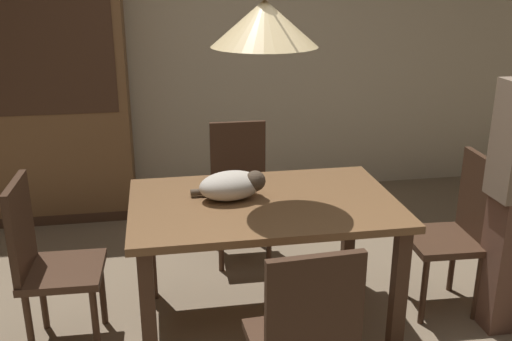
# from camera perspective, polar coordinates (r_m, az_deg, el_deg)

# --- Properties ---
(back_wall) EXTENTS (6.40, 0.10, 2.90)m
(back_wall) POSITION_cam_1_polar(r_m,az_deg,el_deg) (4.96, -4.00, 13.95)
(back_wall) COLOR beige
(back_wall) RESTS_ON ground
(dining_table) EXTENTS (1.40, 0.90, 0.75)m
(dining_table) POSITION_cam_1_polar(r_m,az_deg,el_deg) (3.09, 0.75, -4.73)
(dining_table) COLOR brown
(dining_table) RESTS_ON ground
(chair_left_side) EXTENTS (0.41, 0.41, 0.93)m
(chair_left_side) POSITION_cam_1_polar(r_m,az_deg,el_deg) (3.16, -20.02, -8.13)
(chair_left_side) COLOR #472D1E
(chair_left_side) RESTS_ON ground
(chair_far_back) EXTENTS (0.41, 0.41, 0.93)m
(chair_far_back) POSITION_cam_1_polar(r_m,az_deg,el_deg) (3.94, -1.59, -1.44)
(chair_far_back) COLOR #472D1E
(chair_far_back) RESTS_ON ground
(chair_near_front) EXTENTS (0.42, 0.42, 0.93)m
(chair_near_front) POSITION_cam_1_polar(r_m,az_deg,el_deg) (2.41, 4.84, -16.12)
(chair_near_front) COLOR #472D1E
(chair_near_front) RESTS_ON ground
(chair_right_side) EXTENTS (0.42, 0.42, 0.93)m
(chair_right_side) POSITION_cam_1_polar(r_m,az_deg,el_deg) (3.51, 19.24, -5.26)
(chair_right_side) COLOR #472D1E
(chair_right_side) RESTS_ON ground
(cat_sleeping) EXTENTS (0.40, 0.28, 0.16)m
(cat_sleeping) POSITION_cam_1_polar(r_m,az_deg,el_deg) (3.05, -2.30, -1.45)
(cat_sleeping) COLOR beige
(cat_sleeping) RESTS_ON dining_table
(pendant_lamp) EXTENTS (0.52, 0.52, 1.30)m
(pendant_lamp) POSITION_cam_1_polar(r_m,az_deg,el_deg) (2.83, 0.84, 14.37)
(pendant_lamp) COLOR beige
(hutch_bookcase) EXTENTS (1.12, 0.45, 1.85)m
(hutch_bookcase) POSITION_cam_1_polar(r_m,az_deg,el_deg) (4.76, -19.06, 5.87)
(hutch_bookcase) COLOR brown
(hutch_bookcase) RESTS_ON ground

